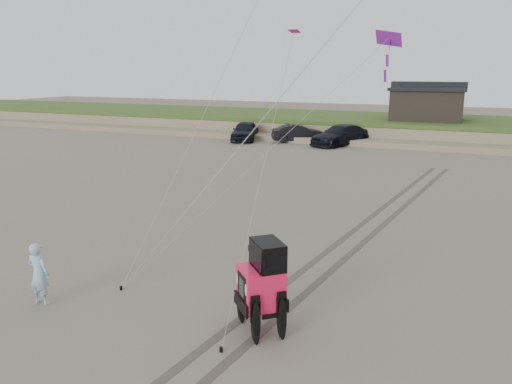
% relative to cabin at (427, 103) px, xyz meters
% --- Properties ---
extents(ground, '(160.00, 160.00, 0.00)m').
position_rel_cabin_xyz_m(ground, '(-2.00, -37.00, -3.24)').
color(ground, '#6B6054').
rests_on(ground, ground).
extents(dune_ridge, '(160.00, 14.25, 1.73)m').
position_rel_cabin_xyz_m(dune_ridge, '(-2.00, 0.50, -2.42)').
color(dune_ridge, '#7A6B54').
rests_on(dune_ridge, ground).
extents(cabin, '(6.40, 5.40, 3.35)m').
position_rel_cabin_xyz_m(cabin, '(0.00, 0.00, 0.00)').
color(cabin, black).
rests_on(cabin, dune_ridge).
extents(truck_a, '(3.18, 5.28, 1.68)m').
position_rel_cabin_xyz_m(truck_a, '(-14.63, -7.23, -2.40)').
color(truck_a, black).
rests_on(truck_a, ground).
extents(truck_b, '(4.82, 3.56, 1.52)m').
position_rel_cabin_xyz_m(truck_b, '(-10.00, -6.32, -2.48)').
color(truck_b, black).
rests_on(truck_b, ground).
extents(truck_c, '(4.77, 6.18, 1.67)m').
position_rel_cabin_xyz_m(truck_c, '(-6.19, -6.73, -2.40)').
color(truck_c, black).
rests_on(truck_c, ground).
extents(jeep, '(5.03, 4.85, 1.82)m').
position_rel_cabin_xyz_m(jeep, '(-0.83, -37.24, -2.33)').
color(jeep, '#F51B52').
rests_on(jeep, ground).
extents(man, '(0.65, 0.44, 1.75)m').
position_rel_cabin_xyz_m(man, '(-6.86, -38.25, -2.36)').
color(man, '#94B7E5').
rests_on(man, ground).
extents(stake_main, '(0.08, 0.08, 0.12)m').
position_rel_cabin_xyz_m(stake_main, '(-5.42, -36.71, -3.18)').
color(stake_main, black).
rests_on(stake_main, ground).
extents(stake_aux, '(0.08, 0.08, 0.12)m').
position_rel_cabin_xyz_m(stake_aux, '(-1.29, -38.49, -3.18)').
color(stake_aux, black).
rests_on(stake_aux, ground).
extents(tire_tracks, '(5.22, 29.74, 0.01)m').
position_rel_cabin_xyz_m(tire_tracks, '(0.00, -29.00, -3.23)').
color(tire_tracks, '#4C443D').
rests_on(tire_tracks, ground).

